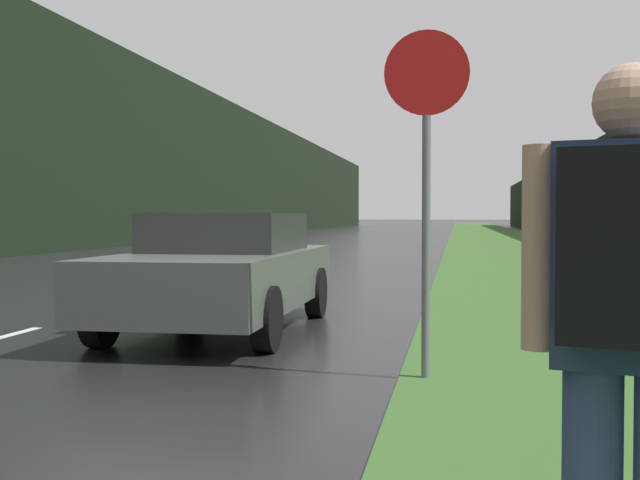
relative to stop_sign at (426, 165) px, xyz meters
name	(u,v)px	position (x,y,z in m)	size (l,w,h in m)	color
grass_verge	(512,244)	(2.78, 32.12, -1.76)	(6.00, 240.00, 0.02)	#386028
lane_stripe_c	(188,287)	(-4.74, 7.80, -1.77)	(0.12, 3.00, 0.01)	silver
lane_stripe_d	(273,265)	(-4.74, 14.80, -1.77)	(0.12, 3.00, 0.01)	silver
treeline_far_side	(209,168)	(-15.26, 42.12, 2.62)	(2.00, 140.00, 8.77)	black
treeline_near_side	(606,191)	(8.78, 42.12, 1.03)	(2.00, 140.00, 5.60)	black
stop_sign	(426,165)	(0.00, 0.00, 0.00)	(0.70, 0.07, 2.87)	slate
hitchhiker_with_backpack	(629,330)	(0.74, -4.23, -0.74)	(0.60, 0.50, 1.79)	navy
car_passing_near	(223,270)	(-2.48, 2.51, -1.06)	(1.95, 4.53, 1.38)	#4C514C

